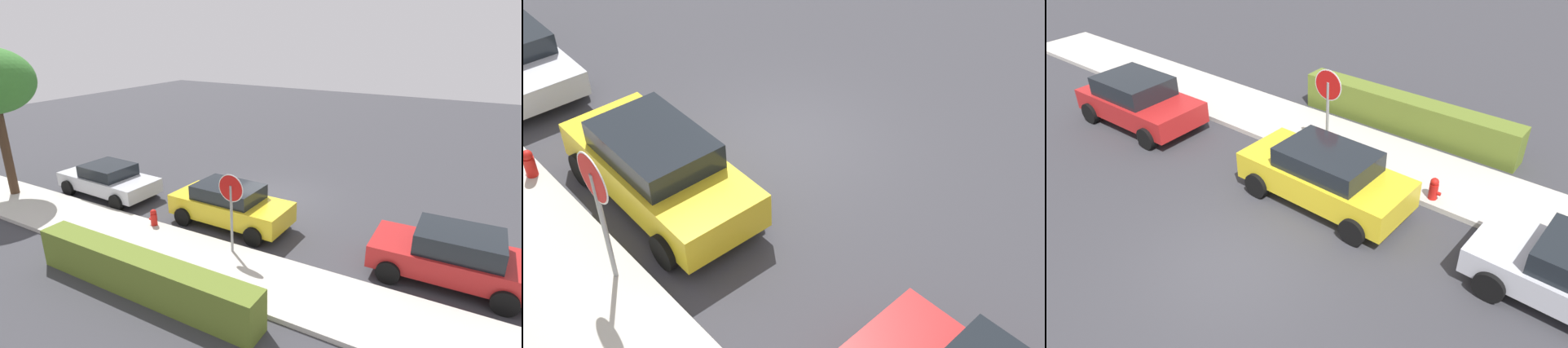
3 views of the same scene
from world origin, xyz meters
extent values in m
plane|color=#38383D|center=(0.00, 0.00, 0.00)|extent=(60.00, 60.00, 0.00)
cube|color=beige|center=(0.00, 5.38, 0.07)|extent=(32.00, 2.42, 0.14)
cylinder|color=gray|center=(-0.98, 4.57, 1.12)|extent=(0.08, 0.08, 2.24)
cylinder|color=white|center=(-0.98, 4.57, 2.17)|extent=(0.83, 0.03, 0.83)
cylinder|color=red|center=(-0.98, 4.57, 2.17)|extent=(0.78, 0.04, 0.78)
cube|color=yellow|center=(0.17, 2.89, 0.64)|extent=(4.20, 1.79, 0.68)
cube|color=black|center=(0.26, 2.89, 1.22)|extent=(2.24, 1.55, 0.48)
cylinder|color=black|center=(1.61, 3.72, 0.32)|extent=(0.64, 0.23, 0.64)
cylinder|color=black|center=(1.58, 2.01, 0.32)|extent=(0.64, 0.23, 0.64)
cylinder|color=black|center=(-1.23, 3.77, 0.32)|extent=(0.64, 0.23, 0.64)
cylinder|color=black|center=(-1.26, 2.06, 0.32)|extent=(0.64, 0.23, 0.64)
cube|color=red|center=(-6.70, 2.77, 0.62)|extent=(4.01, 1.90, 0.63)
cube|color=black|center=(-6.88, 2.76, 1.21)|extent=(2.14, 1.65, 0.55)
cylinder|color=black|center=(-8.03, 1.83, 0.32)|extent=(0.64, 0.23, 0.64)
cylinder|color=black|center=(-8.06, 3.66, 0.32)|extent=(0.64, 0.23, 0.64)
cylinder|color=black|center=(-5.33, 1.87, 0.32)|extent=(0.64, 0.23, 0.64)
cylinder|color=black|center=(-5.36, 3.70, 0.32)|extent=(0.64, 0.23, 0.64)
cylinder|color=black|center=(4.51, 2.24, 0.32)|extent=(0.65, 0.24, 0.64)
cylinder|color=black|center=(4.57, 4.00, 0.32)|extent=(0.65, 0.24, 0.64)
cylinder|color=red|center=(2.29, 4.43, 0.28)|extent=(0.22, 0.22, 0.55)
sphere|color=red|center=(2.29, 4.43, 0.61)|extent=(0.21, 0.21, 0.21)
cylinder|color=red|center=(2.44, 4.43, 0.33)|extent=(0.08, 0.09, 0.09)
cube|color=olive|center=(-0.01, 7.29, 0.55)|extent=(6.86, 0.75, 1.10)
camera|label=1|loc=(-6.99, 13.48, 6.40)|focal=28.00mm
camera|label=2|loc=(-8.01, 7.30, 8.06)|focal=45.00mm
camera|label=3|loc=(6.00, -5.31, 7.34)|focal=35.00mm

